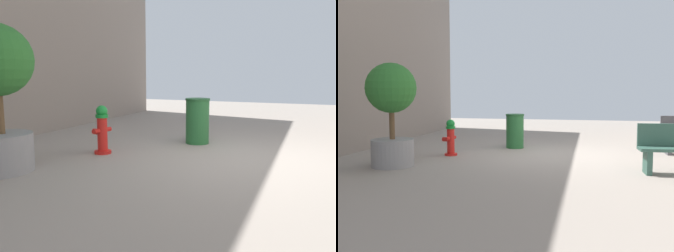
{
  "view_description": "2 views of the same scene",
  "coord_description": "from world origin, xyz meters",
  "views": [
    {
      "loc": [
        -1.07,
        5.8,
        1.46
      ],
      "look_at": [
        0.83,
        1.32,
        0.71
      ],
      "focal_mm": 37.06,
      "sensor_mm": 36.0,
      "label": 1
    },
    {
      "loc": [
        -0.89,
        9.55,
        1.59
      ],
      "look_at": [
        0.83,
        1.59,
        0.84
      ],
      "focal_mm": 41.85,
      "sensor_mm": 36.0,
      "label": 2
    }
  ],
  "objects": [
    {
      "name": "planter_tree",
      "position": [
        3.14,
        2.13,
        1.26
      ],
      "size": [
        1.04,
        1.04,
        2.16
      ],
      "color": "gray",
      "rests_on": "ground_plane"
    },
    {
      "name": "fire_hydrant",
      "position": [
        2.44,
        0.56,
        0.44
      ],
      "size": [
        0.38,
        0.41,
        0.88
      ],
      "color": "red",
      "rests_on": "ground_plane"
    },
    {
      "name": "trash_bin",
      "position": [
        1.14,
        -1.0,
        0.47
      ],
      "size": [
        0.51,
        0.51,
        0.94
      ],
      "color": "#266633",
      "rests_on": "ground_plane"
    },
    {
      "name": "ground_plane",
      "position": [
        0.0,
        0.0,
        0.0
      ],
      "size": [
        23.4,
        23.4,
        0.0
      ],
      "primitive_type": "plane",
      "color": "gray"
    }
  ]
}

